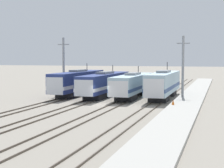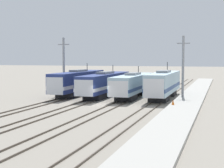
{
  "view_description": "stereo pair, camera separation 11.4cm",
  "coord_description": "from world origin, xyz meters",
  "px_view_note": "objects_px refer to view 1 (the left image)",
  "views": [
    {
      "loc": [
        15.87,
        -47.79,
        6.46
      ],
      "look_at": [
        0.98,
        2.83,
        2.59
      ],
      "focal_mm": 60.0,
      "sensor_mm": 36.0,
      "label": 1
    },
    {
      "loc": [
        15.98,
        -47.76,
        6.46
      ],
      "look_at": [
        0.98,
        2.83,
        2.59
      ],
      "focal_mm": 60.0,
      "sensor_mm": 36.0,
      "label": 2
    }
  ],
  "objects_px": {
    "locomotive_far_left": "(77,82)",
    "catenary_tower_right": "(183,66)",
    "locomotive_center_right": "(132,85)",
    "locomotive_far_right": "(163,84)",
    "locomotive_center_left": "(104,84)",
    "traffic_cone": "(173,102)",
    "catenary_tower_left": "(64,65)"
  },
  "relations": [
    {
      "from": "locomotive_far_right",
      "to": "traffic_cone",
      "type": "height_order",
      "value": "locomotive_far_right"
    },
    {
      "from": "locomotive_far_left",
      "to": "traffic_cone",
      "type": "bearing_deg",
      "value": -31.14
    },
    {
      "from": "locomotive_center_right",
      "to": "traffic_cone",
      "type": "bearing_deg",
      "value": -51.0
    },
    {
      "from": "locomotive_far_left",
      "to": "catenary_tower_right",
      "type": "distance_m",
      "value": 17.58
    },
    {
      "from": "catenary_tower_left",
      "to": "catenary_tower_right",
      "type": "xyz_separation_m",
      "value": [
        19.99,
        0.0,
        0.0
      ]
    },
    {
      "from": "locomotive_center_left",
      "to": "traffic_cone",
      "type": "bearing_deg",
      "value": -39.25
    },
    {
      "from": "locomotive_far_left",
      "to": "catenary_tower_left",
      "type": "distance_m",
      "value": 3.84
    },
    {
      "from": "locomotive_far_left",
      "to": "locomotive_far_right",
      "type": "height_order",
      "value": "locomotive_far_right"
    },
    {
      "from": "locomotive_far_left",
      "to": "catenary_tower_right",
      "type": "xyz_separation_m",
      "value": [
        17.36,
        0.4,
        2.76
      ]
    },
    {
      "from": "catenary_tower_right",
      "to": "traffic_cone",
      "type": "distance_m",
      "value": 11.65
    },
    {
      "from": "locomotive_center_left",
      "to": "locomotive_center_right",
      "type": "xyz_separation_m",
      "value": [
        4.84,
        -0.8,
        -0.04
      ]
    },
    {
      "from": "locomotive_center_right",
      "to": "locomotive_far_right",
      "type": "xyz_separation_m",
      "value": [
        4.84,
        0.07,
        0.2
      ]
    },
    {
      "from": "locomotive_center_left",
      "to": "traffic_cone",
      "type": "height_order",
      "value": "locomotive_center_left"
    },
    {
      "from": "locomotive_far_left",
      "to": "locomotive_center_right",
      "type": "height_order",
      "value": "locomotive_far_left"
    },
    {
      "from": "locomotive_center_left",
      "to": "locomotive_far_right",
      "type": "relative_size",
      "value": 1.14
    },
    {
      "from": "locomotive_center_left",
      "to": "locomotive_far_right",
      "type": "distance_m",
      "value": 9.72
    },
    {
      "from": "locomotive_center_left",
      "to": "catenary_tower_left",
      "type": "bearing_deg",
      "value": 174.73
    },
    {
      "from": "locomotive_far_right",
      "to": "locomotive_center_right",
      "type": "bearing_deg",
      "value": -179.14
    },
    {
      "from": "locomotive_far_right",
      "to": "traffic_cone",
      "type": "relative_size",
      "value": 26.3
    },
    {
      "from": "locomotive_far_right",
      "to": "catenary_tower_right",
      "type": "xyz_separation_m",
      "value": [
        2.83,
        1.42,
        2.73
      ]
    },
    {
      "from": "locomotive_far_right",
      "to": "catenary_tower_right",
      "type": "height_order",
      "value": "catenary_tower_right"
    },
    {
      "from": "catenary_tower_left",
      "to": "catenary_tower_right",
      "type": "bearing_deg",
      "value": 0.0
    },
    {
      "from": "catenary_tower_left",
      "to": "traffic_cone",
      "type": "bearing_deg",
      "value": -28.56
    },
    {
      "from": "locomotive_far_left",
      "to": "locomotive_far_right",
      "type": "distance_m",
      "value": 14.57
    },
    {
      "from": "locomotive_center_right",
      "to": "locomotive_far_right",
      "type": "relative_size",
      "value": 1.02
    },
    {
      "from": "traffic_cone",
      "to": "locomotive_center_left",
      "type": "bearing_deg",
      "value": 140.75
    },
    {
      "from": "catenary_tower_right",
      "to": "traffic_cone",
      "type": "relative_size",
      "value": 14.45
    },
    {
      "from": "locomotive_far_left",
      "to": "locomotive_center_left",
      "type": "xyz_separation_m",
      "value": [
        4.84,
        -0.29,
        -0.12
      ]
    },
    {
      "from": "locomotive_center_right",
      "to": "traffic_cone",
      "type": "xyz_separation_m",
      "value": [
        7.56,
        -9.33,
        -1.38
      ]
    },
    {
      "from": "locomotive_center_right",
      "to": "catenary_tower_right",
      "type": "bearing_deg",
      "value": 11.0
    },
    {
      "from": "locomotive_center_left",
      "to": "locomotive_center_right",
      "type": "bearing_deg",
      "value": -9.39
    },
    {
      "from": "catenary_tower_left",
      "to": "traffic_cone",
      "type": "height_order",
      "value": "catenary_tower_left"
    }
  ]
}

